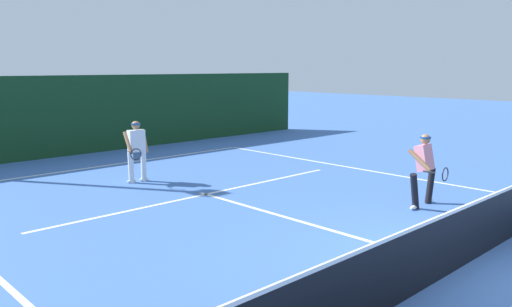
% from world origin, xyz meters
% --- Properties ---
extents(ground_plane, '(80.00, 80.00, 0.00)m').
position_xyz_m(ground_plane, '(0.00, 0.00, 0.00)').
color(ground_plane, '#3E67AF').
extents(court_line_baseline_far, '(10.38, 0.10, 0.01)m').
position_xyz_m(court_line_baseline_far, '(0.00, 11.15, 0.00)').
color(court_line_baseline_far, white).
rests_on(court_line_baseline_far, ground_plane).
extents(court_line_service, '(8.46, 0.10, 0.01)m').
position_xyz_m(court_line_service, '(0.00, 6.19, 0.00)').
color(court_line_service, white).
rests_on(court_line_service, ground_plane).
extents(court_line_centre, '(0.10, 6.40, 0.01)m').
position_xyz_m(court_line_centre, '(0.00, 3.20, 0.00)').
color(court_line_centre, white).
rests_on(court_line_centre, ground_plane).
extents(tennis_net, '(11.37, 0.09, 1.12)m').
position_xyz_m(tennis_net, '(0.00, 0.00, 0.50)').
color(tennis_net, '#1E4723').
rests_on(tennis_net, ground_plane).
extents(player_near, '(1.07, 0.88, 1.58)m').
position_xyz_m(player_near, '(2.76, 2.13, 0.87)').
color(player_near, black).
rests_on(player_near, ground_plane).
extents(player_far, '(0.83, 0.84, 1.61)m').
position_xyz_m(player_far, '(-0.48, 8.47, 0.89)').
color(player_far, silver).
rests_on(player_far, ground_plane).
extents(tennis_ball, '(0.07, 0.07, 0.07)m').
position_xyz_m(tennis_ball, '(-1.71, 1.08, 0.03)').
color(tennis_ball, '#D1E033').
rests_on(tennis_ball, ground_plane).
extents(back_fence_windscreen, '(21.76, 0.12, 2.71)m').
position_xyz_m(back_fence_windscreen, '(0.00, 13.70, 1.36)').
color(back_fence_windscreen, '#14391D').
rests_on(back_fence_windscreen, ground_plane).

